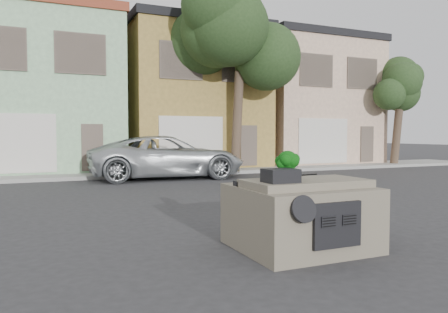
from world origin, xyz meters
TOP-DOWN VIEW (x-y plane):
  - ground_plane at (0.00, 0.00)m, footprint 120.00×120.00m
  - sidewalk at (0.00, 10.50)m, footprint 40.00×3.00m
  - townhouse_mint at (-3.50, 14.50)m, footprint 7.20×8.20m
  - townhouse_tan at (4.00, 14.50)m, footprint 7.20×8.20m
  - townhouse_beige at (11.50, 14.50)m, footprint 7.20×8.20m
  - silver_pickup at (1.17, 8.41)m, footprint 6.45×3.21m
  - tree_near at (5.00, 9.80)m, footprint 4.40×4.00m
  - tree_far at (15.00, 9.80)m, footprint 3.20×3.00m
  - car_dashboard at (0.00, -3.00)m, footprint 2.00×1.80m
  - instrument_hump at (-0.58, -3.35)m, footprint 0.48×0.38m
  - wiper_arm at (0.28, -2.62)m, footprint 0.69×0.15m
  - broccoli at (-0.30, -3.09)m, footprint 0.53×0.53m

SIDE VIEW (x-z plane):
  - ground_plane at x=0.00m, z-range 0.00..0.00m
  - silver_pickup at x=1.17m, z-range -0.88..0.88m
  - sidewalk at x=0.00m, z-range 0.00..0.15m
  - car_dashboard at x=0.00m, z-range 0.00..1.12m
  - wiper_arm at x=0.28m, z-range 1.12..1.14m
  - instrument_hump at x=-0.58m, z-range 1.12..1.32m
  - broccoli at x=-0.30m, z-range 1.12..1.58m
  - tree_far at x=15.00m, z-range 0.00..6.00m
  - townhouse_mint at x=-3.50m, z-range 0.00..7.55m
  - townhouse_tan at x=4.00m, z-range 0.00..7.55m
  - townhouse_beige at x=11.50m, z-range 0.00..7.55m
  - tree_near at x=5.00m, z-range 0.00..8.50m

